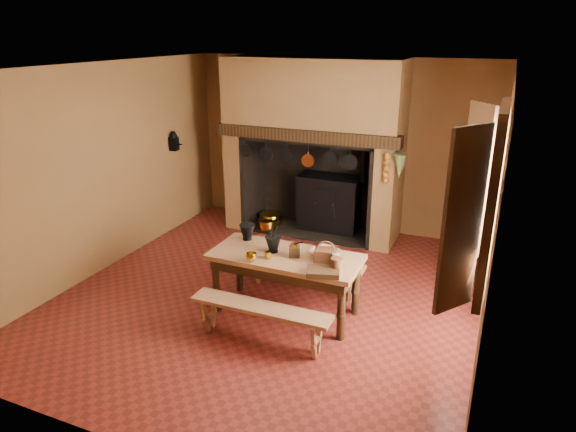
{
  "coord_description": "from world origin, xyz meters",
  "views": [
    {
      "loc": [
        2.47,
        -5.27,
        3.19
      ],
      "look_at": [
        0.11,
        0.3,
        0.99
      ],
      "focal_mm": 32.0,
      "sensor_mm": 36.0,
      "label": 1
    }
  ],
  "objects_px": {
    "iron_range": "(330,202)",
    "coffee_grinder": "(294,250)",
    "bench_front": "(261,315)",
    "wicker_basket": "(326,254)",
    "work_table": "(286,264)",
    "mixing_bowl": "(325,253)"
  },
  "relations": [
    {
      "from": "mixing_bowl",
      "to": "wicker_basket",
      "type": "xyz_separation_m",
      "value": [
        0.05,
        -0.1,
        0.04
      ]
    },
    {
      "from": "iron_range",
      "to": "wicker_basket",
      "type": "bearing_deg",
      "value": -72.54
    },
    {
      "from": "wicker_basket",
      "to": "iron_range",
      "type": "bearing_deg",
      "value": 94.78
    },
    {
      "from": "bench_front",
      "to": "iron_range",
      "type": "bearing_deg",
      "value": 96.37
    },
    {
      "from": "iron_range",
      "to": "bench_front",
      "type": "height_order",
      "value": "iron_range"
    },
    {
      "from": "mixing_bowl",
      "to": "wicker_basket",
      "type": "relative_size",
      "value": 1.13
    },
    {
      "from": "bench_front",
      "to": "wicker_basket",
      "type": "relative_size",
      "value": 5.45
    },
    {
      "from": "mixing_bowl",
      "to": "iron_range",
      "type": "bearing_deg",
      "value": 107.19
    },
    {
      "from": "work_table",
      "to": "wicker_basket",
      "type": "relative_size",
      "value": 6.04
    },
    {
      "from": "work_table",
      "to": "bench_front",
      "type": "xyz_separation_m",
      "value": [
        -0.0,
        -0.68,
        -0.3
      ]
    },
    {
      "from": "coffee_grinder",
      "to": "mixing_bowl",
      "type": "height_order",
      "value": "coffee_grinder"
    },
    {
      "from": "coffee_grinder",
      "to": "mixing_bowl",
      "type": "relative_size",
      "value": 0.59
    },
    {
      "from": "coffee_grinder",
      "to": "wicker_basket",
      "type": "xyz_separation_m",
      "value": [
        0.37,
        0.02,
        0.01
      ]
    },
    {
      "from": "iron_range",
      "to": "mixing_bowl",
      "type": "xyz_separation_m",
      "value": [
        0.82,
        -2.64,
        0.31
      ]
    },
    {
      "from": "work_table",
      "to": "bench_front",
      "type": "height_order",
      "value": "work_table"
    },
    {
      "from": "work_table",
      "to": "mixing_bowl",
      "type": "height_order",
      "value": "mixing_bowl"
    },
    {
      "from": "coffee_grinder",
      "to": "wicker_basket",
      "type": "bearing_deg",
      "value": -19.8
    },
    {
      "from": "iron_range",
      "to": "coffee_grinder",
      "type": "bearing_deg",
      "value": -79.9
    },
    {
      "from": "bench_front",
      "to": "mixing_bowl",
      "type": "distance_m",
      "value": 1.02
    },
    {
      "from": "coffee_grinder",
      "to": "bench_front",
      "type": "bearing_deg",
      "value": -121.98
    },
    {
      "from": "wicker_basket",
      "to": "coffee_grinder",
      "type": "bearing_deg",
      "value": 170.55
    },
    {
      "from": "coffee_grinder",
      "to": "iron_range",
      "type": "bearing_deg",
      "value": 77.07
    }
  ]
}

